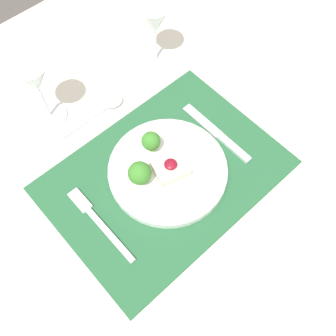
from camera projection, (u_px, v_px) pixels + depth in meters
The scene contains 9 objects.
ground_plane at pixel (166, 267), 1.50m from camera, with size 8.00×8.00×0.00m, color #4C4742.
dining_table at pixel (165, 190), 0.89m from camera, with size 1.58×1.26×0.76m.
placemat at pixel (165, 175), 0.83m from camera, with size 0.48×0.35×0.00m, color #235633.
dinner_plate at pixel (166, 169), 0.81m from camera, with size 0.25×0.25×0.07m.
fork at pixel (97, 220), 0.77m from camera, with size 0.02×0.20×0.01m.
knife at pixel (221, 136), 0.87m from camera, with size 0.02×0.20×0.01m.
spoon at pixel (105, 107), 0.90m from camera, with size 0.18×0.04×0.01m.
wine_glass_near at pixel (154, 24), 0.88m from camera, with size 0.08×0.08×0.16m.
wine_glass_far at pixel (35, 82), 0.80m from camera, with size 0.08×0.08×0.17m.
Camera 1 is at (-0.25, -0.29, 1.49)m, focal length 42.00 mm.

